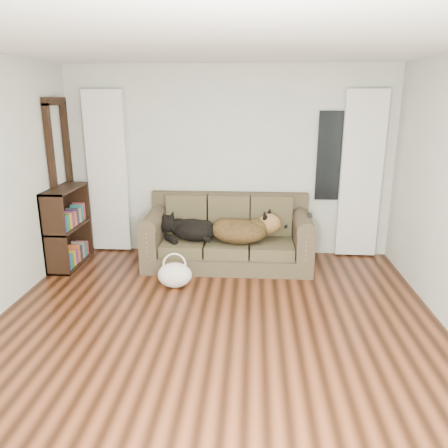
# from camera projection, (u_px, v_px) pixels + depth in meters

# --- Properties ---
(floor) EXTENTS (5.00, 5.00, 0.00)m
(floor) POSITION_uv_depth(u_px,v_px,m) (213.00, 342.00, 4.02)
(floor) COLOR black
(floor) RESTS_ON ground
(ceiling) EXTENTS (5.00, 5.00, 0.00)m
(ceiling) POSITION_uv_depth(u_px,v_px,m) (210.00, 38.00, 3.29)
(ceiling) COLOR white
(ceiling) RESTS_ON ground
(wall_back) EXTENTS (4.50, 0.04, 2.60)m
(wall_back) POSITION_uv_depth(u_px,v_px,m) (229.00, 162.00, 6.05)
(wall_back) COLOR beige
(wall_back) RESTS_ON ground
(curtain_left) EXTENTS (0.55, 0.08, 2.25)m
(curtain_left) POSITION_uv_depth(u_px,v_px,m) (108.00, 173.00, 6.13)
(curtain_left) COLOR white
(curtain_left) RESTS_ON ground
(curtain_right) EXTENTS (0.55, 0.08, 2.25)m
(curtain_right) POSITION_uv_depth(u_px,v_px,m) (361.00, 176.00, 5.90)
(curtain_right) COLOR white
(curtain_right) RESTS_ON ground
(window_pane) EXTENTS (0.50, 0.03, 1.20)m
(window_pane) POSITION_uv_depth(u_px,v_px,m) (335.00, 156.00, 5.90)
(window_pane) COLOR black
(window_pane) RESTS_ON wall_back
(door_casing) EXTENTS (0.07, 0.60, 2.10)m
(door_casing) POSITION_uv_depth(u_px,v_px,m) (63.00, 184.00, 5.83)
(door_casing) COLOR black
(door_casing) RESTS_ON ground
(sofa) EXTENTS (2.18, 0.94, 0.89)m
(sofa) POSITION_uv_depth(u_px,v_px,m) (228.00, 232.00, 5.78)
(sofa) COLOR #413423
(sofa) RESTS_ON floor
(dog_black_lab) EXTENTS (0.79, 0.70, 0.28)m
(dog_black_lab) POSITION_uv_depth(u_px,v_px,m) (190.00, 230.00, 5.78)
(dog_black_lab) COLOR black
(dog_black_lab) RESTS_ON sofa
(dog_shepherd) EXTENTS (0.82, 0.62, 0.34)m
(dog_shepherd) POSITION_uv_depth(u_px,v_px,m) (243.00, 231.00, 5.67)
(dog_shepherd) COLOR black
(dog_shepherd) RESTS_ON sofa
(tv_remote) EXTENTS (0.05, 0.16, 0.02)m
(tv_remote) POSITION_uv_depth(u_px,v_px,m) (310.00, 215.00, 5.54)
(tv_remote) COLOR black
(tv_remote) RESTS_ON sofa
(tote_bag) EXTENTS (0.49, 0.43, 0.30)m
(tote_bag) POSITION_uv_depth(u_px,v_px,m) (175.00, 274.00, 5.15)
(tote_bag) COLOR silver
(tote_bag) RESTS_ON floor
(bookshelf) EXTENTS (0.42, 0.87, 1.05)m
(bookshelf) POSITION_uv_depth(u_px,v_px,m) (68.00, 229.00, 5.76)
(bookshelf) COLOR black
(bookshelf) RESTS_ON floor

